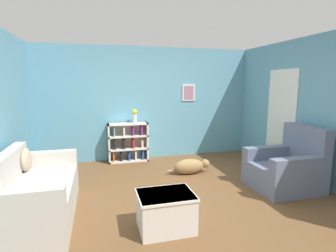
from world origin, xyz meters
name	(u,v)px	position (x,y,z in m)	size (l,w,h in m)	color
ground_plane	(174,194)	(0.00, 0.00, 0.00)	(14.00, 14.00, 0.00)	brown
wall_back	(148,104)	(0.00, 2.25, 1.30)	(5.60, 0.13, 2.60)	#609EB7
wall_right	(310,110)	(2.55, 0.02, 1.29)	(0.16, 5.00, 2.60)	#609EB7
couch	(33,195)	(-2.01, -0.26, 0.32)	(0.90, 1.76, 0.86)	beige
bookshelf	(128,143)	(-0.50, 2.05, 0.43)	(0.90, 0.30, 0.88)	silver
recliner_chair	(287,168)	(1.91, -0.26, 0.35)	(1.02, 0.93, 1.06)	slate
coffee_table	(166,210)	(-0.40, -0.97, 0.24)	(0.68, 0.53, 0.46)	silver
dog	(190,166)	(0.58, 0.84, 0.15)	(0.88, 0.27, 0.30)	#9E7A4C
vase	(135,115)	(-0.34, 2.03, 1.06)	(0.12, 0.12, 0.31)	silver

